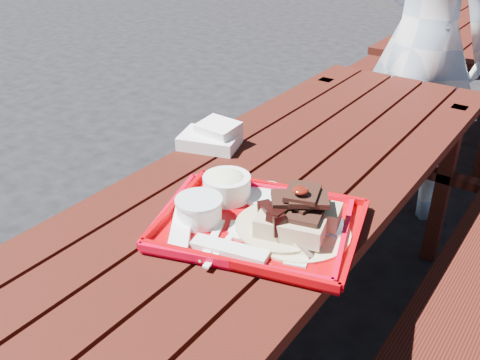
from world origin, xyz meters
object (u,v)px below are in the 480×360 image
Objects in this scene: person at (424,43)px; near_tray at (263,212)px; picnic_table_near at (267,233)px; far_tray at (249,222)px.

near_tray is at bearing 102.94° from person.
person is (-0.00, 1.38, 0.31)m from picnic_table_near.
near_tray is 1.02× the size of far_tray.
near_tray reaches higher than picnic_table_near.
person is at bearing 94.32° from near_tray.
person is (-0.10, 1.63, 0.10)m from far_tray.
picnic_table_near is at bearing 98.79° from person.
near_tray is (0.12, -0.21, 0.23)m from picnic_table_near.
picnic_table_near is 0.35m from far_tray.
near_tray is 0.33× the size of person.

